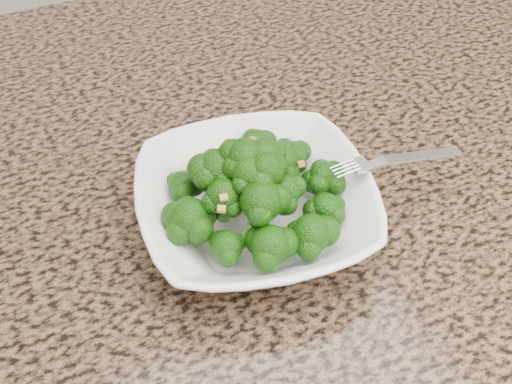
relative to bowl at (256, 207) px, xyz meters
name	(u,v)px	position (x,y,z in m)	size (l,w,h in m)	color
granite_counter	(349,188)	(0.12, 0.02, -0.04)	(1.64, 1.04, 0.03)	brown
bowl	(256,207)	(0.00, 0.00, 0.00)	(0.23, 0.23, 0.06)	white
broccoli_pile	(256,160)	(0.00, 0.00, 0.06)	(0.20, 0.20, 0.07)	#174C08
garlic_topping	(256,128)	(0.00, 0.00, 0.10)	(0.12, 0.12, 0.01)	#BB8A2D
fork	(379,162)	(0.12, -0.02, 0.03)	(0.17, 0.03, 0.01)	silver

